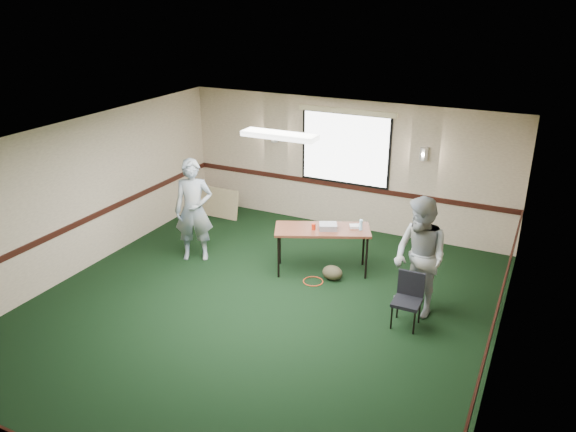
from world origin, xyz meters
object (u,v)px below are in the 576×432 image
at_px(projector, 328,227).
at_px(person_right, 420,257).
at_px(person_left, 194,210).
at_px(folding_table, 322,232).
at_px(conference_chair, 409,295).

xyz_separation_m(projector, person_right, (1.76, -0.64, 0.06)).
height_order(person_left, person_right, person_left).
height_order(folding_table, person_right, person_right).
bearing_deg(person_right, projector, -162.62).
height_order(folding_table, projector, projector).
relative_size(folding_table, projector, 5.86).
relative_size(folding_table, person_right, 0.95).
bearing_deg(projector, person_right, -44.89).
relative_size(person_left, person_right, 1.02).
distance_m(folding_table, person_left, 2.40).
bearing_deg(person_left, conference_chair, -33.35).
xyz_separation_m(folding_table, person_left, (-2.33, -0.53, 0.19)).
distance_m(projector, person_right, 1.87).
bearing_deg(conference_chair, person_left, 173.07).
xyz_separation_m(projector, person_left, (-2.42, -0.54, 0.08)).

